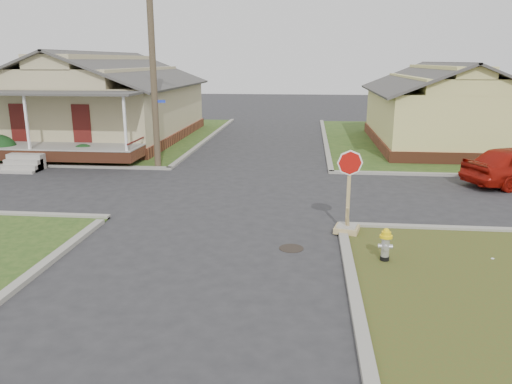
# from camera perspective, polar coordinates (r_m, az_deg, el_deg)

# --- Properties ---
(ground) EXTENTS (120.00, 120.00, 0.00)m
(ground) POSITION_cam_1_polar(r_m,az_deg,el_deg) (13.82, -5.05, -5.35)
(ground) COLOR #29282B
(ground) RESTS_ON ground
(verge_far_left) EXTENTS (19.00, 19.00, 0.05)m
(verge_far_left) POSITION_cam_1_polar(r_m,az_deg,el_deg) (34.76, -20.77, 6.07)
(verge_far_left) COLOR #294619
(verge_far_left) RESTS_ON ground
(curbs) EXTENTS (80.00, 40.00, 0.12)m
(curbs) POSITION_cam_1_polar(r_m,az_deg,el_deg) (18.53, -2.13, -0.04)
(curbs) COLOR gray
(curbs) RESTS_ON ground
(manhole) EXTENTS (0.64, 0.64, 0.01)m
(manhole) POSITION_cam_1_polar(r_m,az_deg,el_deg) (13.12, 4.06, -6.43)
(manhole) COLOR black
(manhole) RESTS_ON ground
(corner_house) EXTENTS (10.10, 15.50, 5.30)m
(corner_house) POSITION_cam_1_polar(r_m,az_deg,el_deg) (32.07, -17.33, 9.76)
(corner_house) COLOR brown
(corner_house) RESTS_ON ground
(side_house_yellow) EXTENTS (7.60, 11.60, 4.70)m
(side_house_yellow) POSITION_cam_1_polar(r_m,az_deg,el_deg) (30.26, 20.48, 9.06)
(side_house_yellow) COLOR brown
(side_house_yellow) RESTS_ON ground
(utility_pole) EXTENTS (1.80, 0.28, 9.00)m
(utility_pole) POSITION_cam_1_polar(r_m,az_deg,el_deg) (22.65, -11.72, 14.31)
(utility_pole) COLOR #473B29
(utility_pole) RESTS_ON ground
(fire_hydrant) EXTENTS (0.30, 0.30, 0.82)m
(fire_hydrant) POSITION_cam_1_polar(r_m,az_deg,el_deg) (12.47, 14.59, -5.63)
(fire_hydrant) COLOR black
(fire_hydrant) RESTS_ON ground
(stop_sign) EXTENTS (0.67, 0.65, 2.35)m
(stop_sign) POSITION_cam_1_polar(r_m,az_deg,el_deg) (14.23, 10.41, -2.57)
(stop_sign) COLOR tan
(stop_sign) RESTS_ON ground
(hedge_right) EXTENTS (1.26, 1.03, 0.96)m
(hedge_right) POSITION_cam_1_polar(r_m,az_deg,el_deg) (24.85, -19.10, 4.24)
(hedge_right) COLOR #133515
(hedge_right) RESTS_ON verge_far_left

